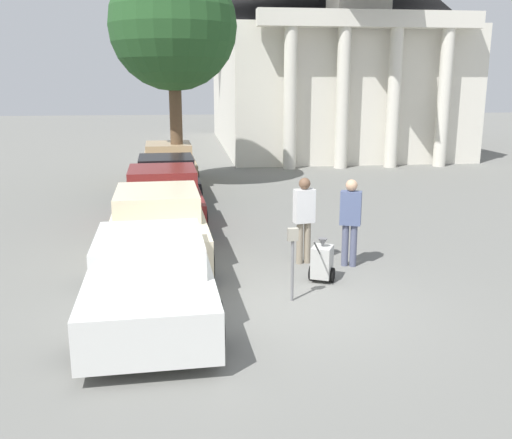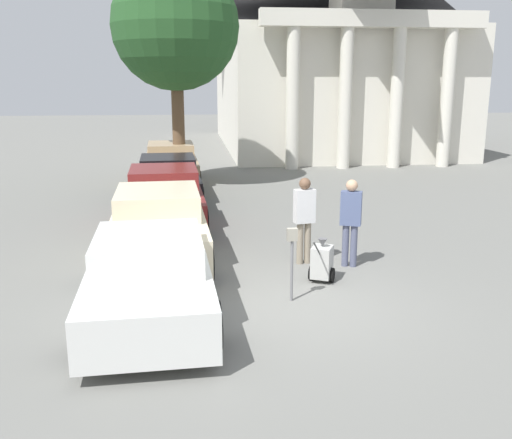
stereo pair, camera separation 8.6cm
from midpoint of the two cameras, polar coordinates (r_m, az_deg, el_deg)
The scene contains 12 objects.
ground_plane at distance 9.88m, azimuth 3.94°, elevation -8.55°, with size 120.00×120.00×0.00m, color slate.
parked_car_white at distance 9.48m, azimuth -10.32°, elevation -5.49°, with size 2.19×4.89×1.38m.
parked_car_cream at distance 12.30m, azimuth -9.52°, elevation -0.67°, with size 2.21×5.09×1.55m.
parked_car_maroon at distance 15.31m, azimuth -8.99°, elevation 2.09°, with size 2.24×4.75×1.55m.
parked_car_black at distance 18.41m, azimuth -8.62°, elevation 3.91°, with size 2.19×4.84×1.46m.
parked_car_tan at distance 21.52m, azimuth -8.37°, elevation 5.42°, with size 2.15×5.20×1.55m.
parking_meter at distance 9.78m, azimuth 3.87°, elevation -3.10°, with size 0.18×0.09×1.31m.
person_worker at distance 11.82m, azimuth 5.06°, elevation 0.47°, with size 0.45×0.29×1.82m.
person_supervisor at distance 11.76m, azimuth 9.66°, elevation 0.24°, with size 0.47×0.36×1.82m.
equipment_cart at distance 10.96m, azimuth 6.83°, elevation -4.21°, with size 0.62×0.97×1.00m.
church at distance 34.71m, azimuth 6.89°, elevation 16.43°, with size 11.76×19.11×22.59m.
shade_tree at distance 20.82m, azimuth -7.95°, elevation 18.58°, with size 4.42×4.42×7.82m.
Camera 2 is at (-1.68, -9.00, 3.71)m, focal length 40.00 mm.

